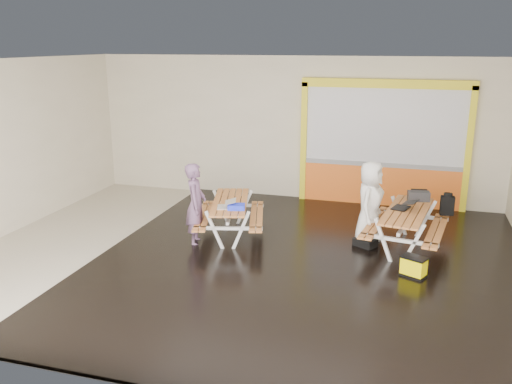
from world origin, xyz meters
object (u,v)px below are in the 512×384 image
(person_right, at_px, (370,203))
(fluke_bag, at_px, (414,267))
(person_left, at_px, (196,205))
(dark_case, at_px, (365,242))
(laptop_right, at_px, (404,206))
(blue_pouch, at_px, (236,207))
(laptop_left, at_px, (226,205))
(toolbox, at_px, (419,196))
(picnic_table_right, at_px, (406,220))
(backpack, at_px, (447,204))
(picnic_table_left, at_px, (230,210))

(person_right, height_order, fluke_bag, person_right)
(person_left, bearing_deg, person_right, -88.04)
(person_left, height_order, dark_case, person_left)
(laptop_right, height_order, blue_pouch, laptop_right)
(laptop_left, bearing_deg, laptop_right, 12.92)
(blue_pouch, relative_size, dark_case, 0.82)
(toolbox, bearing_deg, person_left, -159.90)
(picnic_table_right, xyz_separation_m, laptop_left, (-3.32, -0.69, 0.20))
(person_right, height_order, laptop_left, person_right)
(dark_case, bearing_deg, laptop_right, 14.64)
(laptop_left, xyz_separation_m, dark_case, (2.60, 0.58, -0.69))
(person_left, relative_size, fluke_bag, 3.42)
(toolbox, bearing_deg, backpack, 13.78)
(person_left, distance_m, toolbox, 4.36)
(blue_pouch, height_order, toolbox, toolbox)
(fluke_bag, bearing_deg, laptop_right, 99.79)
(laptop_right, distance_m, blue_pouch, 3.14)
(dark_case, relative_size, fluke_bag, 0.83)
(person_right, distance_m, blue_pouch, 2.56)
(picnic_table_left, height_order, blue_pouch, blue_pouch)
(picnic_table_left, distance_m, toolbox, 3.72)
(laptop_left, height_order, toolbox, toolbox)
(picnic_table_right, xyz_separation_m, person_right, (-0.69, 0.12, 0.23))
(person_left, distance_m, person_right, 3.33)
(person_right, relative_size, laptop_right, 3.11)
(person_right, relative_size, toolbox, 3.69)
(backpack, bearing_deg, laptop_left, -159.54)
(blue_pouch, distance_m, fluke_bag, 3.37)
(fluke_bag, bearing_deg, person_left, 173.37)
(picnic_table_left, relative_size, backpack, 5.00)
(person_left, distance_m, fluke_bag, 4.13)
(dark_case, bearing_deg, toolbox, 41.38)
(laptop_right, height_order, dark_case, laptop_right)
(blue_pouch, bearing_deg, laptop_right, 14.72)
(backpack, distance_m, dark_case, 1.85)
(laptop_left, distance_m, fluke_bag, 3.59)
(picnic_table_left, relative_size, laptop_right, 4.14)
(laptop_right, distance_m, backpack, 1.13)
(backpack, bearing_deg, blue_pouch, -157.82)
(blue_pouch, bearing_deg, toolbox, 23.51)
(toolbox, bearing_deg, dark_case, -138.62)
(person_right, xyz_separation_m, fluke_bag, (0.86, -1.39, -0.62))
(person_right, xyz_separation_m, dark_case, (-0.03, -0.23, -0.71))
(person_right, relative_size, backpack, 3.75)
(toolbox, bearing_deg, person_right, -147.07)
(dark_case, bearing_deg, person_left, -167.76)
(person_left, bearing_deg, laptop_right, -91.42)
(laptop_right, bearing_deg, backpack, 43.54)
(picnic_table_left, xyz_separation_m, picnic_table_right, (3.38, 0.26, 0.02))
(person_right, bearing_deg, picnic_table_right, -89.59)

